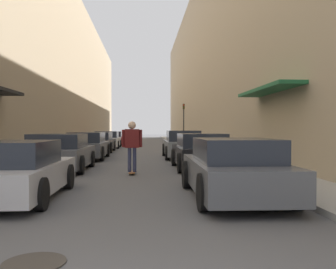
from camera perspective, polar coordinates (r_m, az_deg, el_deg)
name	(u,v)px	position (r m, az deg, el deg)	size (l,w,h in m)	color
ground	(138,149)	(28.08, -4.62, -2.21)	(145.19, 145.19, 0.00)	#515154
curb_strip_left	(91,145)	(35.00, -11.71, -1.53)	(1.80, 66.00, 0.12)	#A3A099
curb_strip_right	(186,144)	(34.89, 2.82, -1.52)	(1.80, 66.00, 0.12)	#A3A099
building_row_left	(58,71)	(35.88, -16.39, 9.24)	(4.90, 66.00, 13.51)	tan
building_row_right	(217,64)	(35.84, 7.52, 10.67)	(4.90, 66.00, 15.23)	tan
parked_car_left_0	(11,171)	(8.67, -22.77, -5.18)	(2.07, 4.09, 1.24)	#B7B7BC
parked_car_left_1	(60,153)	(13.98, -16.17, -2.72)	(2.08, 4.12, 1.32)	#515459
parked_car_left_2	(88,146)	(19.13, -12.16, -1.71)	(1.90, 4.72, 1.33)	#515459
parked_car_left_3	(98,142)	(24.67, -10.62, -1.19)	(2.03, 4.33, 1.29)	#232326
parked_car_left_4	(107,140)	(29.97, -9.23, -0.82)	(2.02, 4.45, 1.32)	silver
parked_car_left_5	(113,139)	(35.17, -8.35, -0.61)	(1.86, 4.19, 1.27)	maroon
parked_car_right_0	(233,169)	(8.23, 9.95, -5.21)	(1.90, 4.32, 1.29)	#515459
parked_car_right_1	(201,152)	(13.99, 5.01, -2.65)	(1.96, 4.23, 1.33)	black
parked_car_right_2	(183,145)	(19.31, 2.23, -1.58)	(1.92, 4.54, 1.42)	gray
skateboarder	(132,142)	(12.42, -5.50, -1.09)	(0.67, 0.78, 1.75)	brown
manhole_cover	(34,263)	(4.63, -19.73, -17.94)	(0.70, 0.70, 0.02)	#332D28
traffic_light	(184,120)	(31.72, 2.40, 2.27)	(0.16, 0.22, 3.51)	#2D2D2D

